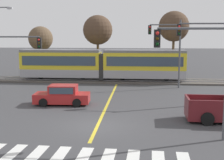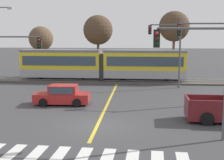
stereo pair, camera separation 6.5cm
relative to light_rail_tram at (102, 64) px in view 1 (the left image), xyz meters
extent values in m
plane|color=#3D3D3F|center=(1.78, -17.33, -2.05)|extent=(200.00, 200.00, 0.00)
cube|color=#4C4742|center=(1.78, 0.01, -1.96)|extent=(120.00, 4.00, 0.18)
cube|color=#939399|center=(1.78, -0.71, -1.82)|extent=(120.00, 0.08, 0.10)
cube|color=#939399|center=(1.78, 0.73, -1.82)|extent=(120.00, 0.08, 0.10)
cube|color=#9E9EA3|center=(-4.75, 0.01, -1.07)|extent=(9.00, 2.60, 0.90)
cube|color=yellow|center=(-4.75, 0.01, 0.33)|extent=(9.00, 2.60, 1.90)
cube|color=#384756|center=(-4.75, -1.31, 0.38)|extent=(8.28, 0.04, 1.04)
cube|color=slate|center=(-4.75, 0.01, 1.42)|extent=(9.00, 2.39, 0.28)
cylinder|color=black|center=(-2.28, 0.01, -1.52)|extent=(0.70, 0.20, 0.70)
cylinder|color=black|center=(-7.22, 0.01, -1.52)|extent=(0.70, 0.20, 0.70)
cube|color=#9E9EA3|center=(4.75, 0.01, -1.07)|extent=(9.00, 2.60, 0.90)
cube|color=yellow|center=(4.75, 0.01, 0.33)|extent=(9.00, 2.60, 1.90)
cube|color=#384756|center=(4.75, -1.31, 0.38)|extent=(8.28, 0.04, 1.04)
cube|color=slate|center=(4.75, 0.01, 1.42)|extent=(9.00, 2.39, 0.28)
cylinder|color=black|center=(7.22, 0.01, -1.52)|extent=(0.70, 0.20, 0.70)
cylinder|color=black|center=(2.27, 0.01, -1.52)|extent=(0.70, 0.20, 0.70)
cube|color=#2D2D2D|center=(0.00, 0.01, -0.37)|extent=(0.50, 2.34, 2.80)
cube|color=silver|center=(-1.52, -22.17, -2.04)|extent=(0.67, 2.82, 0.01)
cube|color=silver|center=(-0.42, -22.21, -2.04)|extent=(0.67, 2.82, 0.01)
cube|color=silver|center=(0.68, -22.25, -2.04)|extent=(0.67, 2.82, 0.01)
cube|color=silver|center=(1.78, -22.30, -2.04)|extent=(0.67, 2.82, 0.01)
cube|color=silver|center=(2.88, -22.34, -2.04)|extent=(0.67, 2.82, 0.01)
cube|color=gold|center=(1.78, -11.15, -2.05)|extent=(0.20, 18.30, 0.01)
cube|color=#B22323|center=(-1.70, -11.93, -1.53)|extent=(4.28, 1.92, 0.72)
cube|color=#B22323|center=(-1.60, -11.92, -0.85)|extent=(2.18, 1.63, 0.64)
cube|color=#384756|center=(-2.60, -11.97, -0.85)|extent=(0.18, 1.43, 0.52)
cube|color=#384756|center=(-1.56, -12.70, -0.85)|extent=(1.78, 0.14, 0.48)
cylinder|color=black|center=(-2.91, -12.84, -1.73)|extent=(0.65, 0.25, 0.64)
cylinder|color=black|center=(-3.01, -11.14, -1.73)|extent=(0.65, 0.25, 0.64)
cylinder|color=black|center=(-0.40, -12.71, -1.73)|extent=(0.65, 0.25, 0.64)
cylinder|color=black|center=(-0.49, -11.01, -1.73)|extent=(0.65, 0.25, 0.64)
cube|color=maroon|center=(8.68, -14.72, -0.72)|extent=(2.70, 0.17, 0.36)
cube|color=maroon|center=(8.65, -16.56, -0.72)|extent=(2.70, 0.17, 0.36)
cube|color=maroon|center=(7.24, -15.62, -0.72)|extent=(0.15, 1.96, 0.36)
cylinder|color=black|center=(8.33, -14.66, -1.65)|extent=(0.80, 0.29, 0.80)
cylinder|color=black|center=(8.29, -16.62, -1.65)|extent=(0.80, 0.29, 0.80)
cylinder|color=#515459|center=(8.18, -3.52, 1.34)|extent=(0.18, 0.18, 6.78)
cylinder|color=#515459|center=(6.68, -3.52, 4.24)|extent=(3.00, 0.12, 0.12)
cube|color=black|center=(5.18, -3.52, 3.74)|extent=(0.32, 0.28, 0.90)
sphere|color=red|center=(5.18, -3.67, 4.01)|extent=(0.18, 0.18, 0.18)
sphere|color=#3A2706|center=(5.18, -3.67, 3.74)|extent=(0.18, 0.18, 0.18)
sphere|color=black|center=(5.18, -3.67, 3.47)|extent=(0.18, 0.18, 0.18)
cylinder|color=#515459|center=(9.22, -10.26, 4.14)|extent=(4.00, 0.12, 0.12)
cube|color=black|center=(7.22, -10.26, 3.64)|extent=(0.32, 0.28, 0.90)
sphere|color=red|center=(7.22, -10.41, 3.91)|extent=(0.18, 0.18, 0.18)
sphere|color=#3A2706|center=(7.22, -10.41, 3.64)|extent=(0.18, 0.18, 0.18)
sphere|color=black|center=(7.22, -10.41, 3.37)|extent=(0.18, 0.18, 0.18)
cylinder|color=#515459|center=(-5.74, -10.73, 3.12)|extent=(4.00, 0.12, 0.12)
cube|color=black|center=(-3.74, -10.73, 2.62)|extent=(0.32, 0.28, 0.90)
sphere|color=red|center=(-3.74, -10.88, 2.89)|extent=(0.18, 0.18, 0.18)
sphere|color=#3A2706|center=(-3.74, -10.88, 2.62)|extent=(0.18, 0.18, 0.18)
sphere|color=black|center=(-3.74, -10.88, 2.35)|extent=(0.18, 0.18, 0.18)
cylinder|color=#515459|center=(6.84, -19.18, 3.63)|extent=(3.50, 0.12, 0.12)
cube|color=black|center=(5.09, -19.18, 3.13)|extent=(0.32, 0.28, 0.90)
sphere|color=red|center=(5.09, -19.33, 3.40)|extent=(0.18, 0.18, 0.18)
sphere|color=#3A2706|center=(5.09, -19.33, 3.13)|extent=(0.18, 0.18, 0.18)
sphere|color=black|center=(5.09, -19.33, 2.86)|extent=(0.18, 0.18, 0.18)
cylinder|color=slate|center=(-10.34, -3.07, 6.08)|extent=(2.13, 0.12, 0.12)
cube|color=#B2B2B7|center=(-9.28, -3.07, 5.98)|extent=(0.56, 0.28, 0.20)
cylinder|color=brown|center=(-8.36, 3.89, 0.04)|extent=(0.32, 0.32, 4.18)
sphere|color=brown|center=(-8.36, 3.89, 2.75)|extent=(3.09, 3.09, 3.09)
cylinder|color=brown|center=(-1.16, 4.82, 0.51)|extent=(0.32, 0.32, 5.13)
sphere|color=#4C3828|center=(-1.16, 4.82, 3.83)|extent=(3.76, 3.76, 3.76)
cylinder|color=brown|center=(8.50, 5.67, 0.73)|extent=(0.32, 0.32, 5.56)
sphere|color=#4C3828|center=(8.50, 5.67, 4.29)|extent=(3.87, 3.87, 3.87)
camera|label=1|loc=(4.23, -35.04, 3.38)|focal=50.00mm
camera|label=2|loc=(4.30, -35.04, 3.38)|focal=50.00mm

